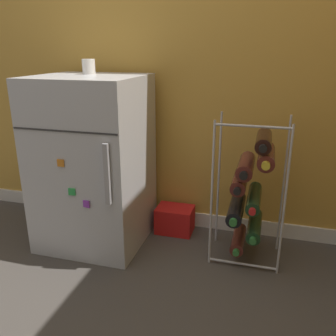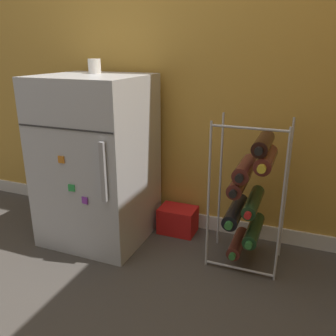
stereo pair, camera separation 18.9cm
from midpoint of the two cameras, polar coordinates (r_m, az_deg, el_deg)
ground_plane at (r=1.84m, az=-5.88°, el=-17.20°), size 14.00×14.00×0.00m
wall_back at (r=2.09m, az=-0.23°, el=23.17°), size 6.97×0.07×2.50m
mini_fridge at (r=2.04m, az=-14.46°, el=0.84°), size 0.56×0.56×0.94m
wine_rack at (r=1.84m, az=10.16°, el=-3.31°), size 0.36×0.33×0.76m
soda_box at (r=2.19m, az=-1.38°, el=-8.31°), size 0.22×0.16×0.16m
fridge_top_cup at (r=2.05m, az=-15.31°, el=15.41°), size 0.07×0.07×0.08m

